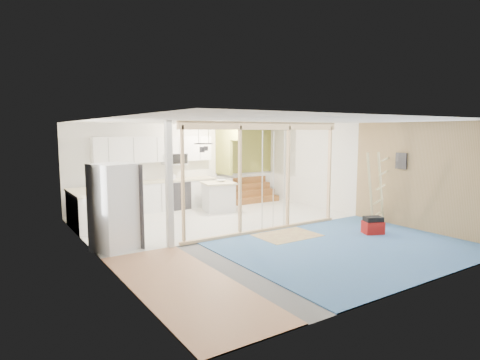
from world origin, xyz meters
TOP-DOWN VIEW (x-y plane):
  - room at (0.00, 0.00)m, footprint 7.01×8.01m
  - floor_overlays at (0.07, 0.06)m, footprint 7.00×8.00m
  - stud_frame at (-0.27, -0.00)m, footprint 4.66×0.14m
  - base_cabinets at (-1.61, 3.36)m, footprint 4.45×2.24m
  - upper_cabinets at (-0.84, 3.82)m, footprint 3.60×0.41m
  - green_partition at (2.04, 3.66)m, footprint 2.25×1.51m
  - pot_rack at (-0.31, 1.89)m, footprint 0.52×0.52m
  - sheathing_panel at (3.48, -2.00)m, footprint 0.02×4.00m
  - electrical_panel at (3.43, -1.40)m, footprint 0.04×0.30m
  - ceiling_light at (1.40, 3.00)m, footprint 0.32×0.32m
  - fridge at (-3.08, 0.45)m, footprint 0.97×0.93m
  - island at (0.60, 2.70)m, footprint 1.06×1.06m
  - bowl at (0.73, 2.75)m, footprint 0.31×0.31m
  - soap_bottle_a at (-2.50, 3.75)m, footprint 0.12×0.12m
  - soap_bottle_b at (-0.34, 3.76)m, footprint 0.08×0.08m
  - toolbox at (2.27, -1.55)m, footprint 0.53×0.48m
  - ladder at (3.07, -1.00)m, footprint 0.99×0.11m

SIDE VIEW (x-z plane):
  - floor_overlays at x=0.07m, z-range 0.00..0.02m
  - toolbox at x=2.27m, z-range -0.01..0.41m
  - island at x=0.60m, z-range 0.00..0.88m
  - base_cabinets at x=-1.61m, z-range 0.00..0.93m
  - fridge at x=-3.08m, z-range 0.00..1.75m
  - bowl at x=0.73m, z-range 0.88..0.94m
  - green_partition at x=2.04m, z-range -0.36..2.24m
  - ladder at x=3.07m, z-range 0.02..1.87m
  - soap_bottle_b at x=-0.34m, z-range 0.93..1.11m
  - soap_bottle_a at x=-2.50m, z-range 0.93..1.21m
  - sheathing_panel at x=3.48m, z-range 0.00..2.60m
  - room at x=0.00m, z-range 0.00..2.61m
  - stud_frame at x=-0.27m, z-range 0.31..2.91m
  - electrical_panel at x=3.43m, z-range 1.45..1.85m
  - upper_cabinets at x=-0.84m, z-range 1.39..2.25m
  - pot_rack at x=-0.31m, z-range 1.64..2.36m
  - ceiling_light at x=1.40m, z-range 2.50..2.58m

